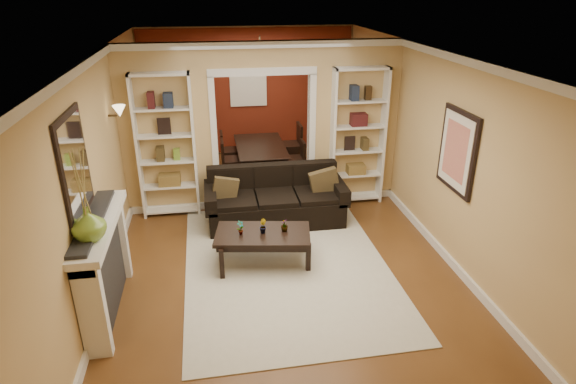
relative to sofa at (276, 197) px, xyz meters
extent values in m
plane|color=brown|center=(-0.09, -0.45, -0.43)|extent=(8.00, 8.00, 0.00)
plane|color=white|center=(-0.09, -0.45, 2.27)|extent=(8.00, 8.00, 0.00)
plane|color=tan|center=(-0.09, 3.55, 0.92)|extent=(8.00, 0.00, 8.00)
plane|color=tan|center=(-0.09, -4.45, 0.92)|extent=(8.00, 0.00, 8.00)
plane|color=tan|center=(-2.34, -0.45, 0.92)|extent=(0.00, 8.00, 8.00)
plane|color=tan|center=(2.16, -0.45, 0.92)|extent=(0.00, 8.00, 8.00)
cube|color=tan|center=(-0.09, 0.75, 0.92)|extent=(4.50, 0.15, 2.70)
cube|color=maroon|center=(-0.09, 3.52, 0.89)|extent=(4.44, 0.04, 2.64)
cube|color=#8CA5CC|center=(-0.09, 3.48, 1.12)|extent=(0.78, 0.03, 0.98)
cube|color=beige|center=(-0.04, -1.31, -0.42)|extent=(2.71, 3.77, 0.01)
cube|color=black|center=(0.00, 0.00, 0.00)|extent=(2.18, 0.94, 0.85)
cube|color=brown|center=(-0.77, -0.02, 0.18)|extent=(0.38, 0.13, 0.37)
cube|color=brown|center=(0.77, -0.02, 0.21)|extent=(0.44, 0.14, 0.44)
cube|color=black|center=(-0.34, -1.21, -0.19)|extent=(1.34, 0.87, 0.47)
imported|color=#336626|center=(-0.63, -1.21, 0.14)|extent=(0.12, 0.12, 0.19)
imported|color=#336626|center=(-0.34, -1.21, 0.14)|extent=(0.10, 0.12, 0.19)
imported|color=#336626|center=(-0.05, -1.21, 0.13)|extent=(0.13, 0.13, 0.17)
cube|color=white|center=(-1.64, 0.58, 0.72)|extent=(0.90, 0.30, 2.30)
cube|color=white|center=(1.46, 0.58, 0.72)|extent=(0.90, 0.30, 2.30)
cube|color=white|center=(-2.18, -1.95, 0.15)|extent=(0.32, 1.70, 1.16)
imported|color=olive|center=(-2.18, -2.35, 0.91)|extent=(0.41, 0.41, 0.35)
cube|color=silver|center=(-2.32, -1.95, 1.37)|extent=(0.03, 0.95, 1.10)
cube|color=#FFE0A5|center=(-2.24, 0.10, 1.40)|extent=(0.18, 0.18, 0.22)
cube|color=black|center=(2.12, -1.45, 1.12)|extent=(0.04, 0.85, 1.05)
imported|color=black|center=(0.04, 2.12, -0.13)|extent=(1.68, 0.94, 0.59)
cube|color=black|center=(-0.51, 1.82, 0.00)|extent=(0.54, 0.54, 0.85)
cube|color=black|center=(0.59, 1.82, -0.05)|extent=(0.47, 0.47, 0.76)
cube|color=black|center=(-0.51, 2.42, -0.02)|extent=(0.45, 0.45, 0.82)
cube|color=black|center=(0.59, 2.42, 0.04)|extent=(0.54, 0.54, 0.93)
cube|color=#3B2C1A|center=(-0.09, 2.25, 1.59)|extent=(0.50, 0.50, 0.30)
camera|label=1|loc=(-0.93, -6.80, 3.07)|focal=30.00mm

